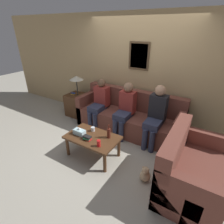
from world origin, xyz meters
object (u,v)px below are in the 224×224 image
couch_main (128,117)px  drinking_glass (93,129)px  person_right (156,114)px  person_left (99,102)px  person_middle (125,108)px  coffee_table (93,139)px  teddy_bear (145,175)px  couch_side (189,171)px  wine_bottle (109,133)px

couch_main → drinking_glass: bearing=-103.8°
couch_main → person_right: size_ratio=1.94×
drinking_glass → person_left: bearing=117.4°
person_middle → couch_main: bearing=91.8°
drinking_glass → coffee_table: bearing=-55.8°
coffee_table → teddy_bear: (1.10, -0.06, -0.26)m
coffee_table → person_left: person_left is taller
couch_side → teddy_bear: (-0.60, -0.20, -0.22)m
couch_side → drinking_glass: (-1.81, 0.02, 0.14)m
couch_side → wine_bottle: 1.43m
coffee_table → wine_bottle: bearing=25.5°
coffee_table → wine_bottle: 0.35m
wine_bottle → person_left: (-0.84, 0.90, 0.11)m
couch_side → person_middle: bearing=60.6°
coffee_table → teddy_bear: coffee_table is taller
person_left → person_right: (1.41, -0.02, 0.05)m
wine_bottle → person_middle: size_ratio=0.22×
wine_bottle → teddy_bear: size_ratio=0.99×
person_right → teddy_bear: bearing=-77.0°
wine_bottle → couch_main: bearing=96.8°
couch_side → person_left: bearing=68.5°
person_middle → person_right: bearing=0.2°
coffee_table → person_right: 1.36m
coffee_table → teddy_bear: bearing=-3.2°
wine_bottle → drinking_glass: 0.39m
couch_main → couch_side: 1.88m
drinking_glass → person_left: 0.99m
couch_side → person_right: 1.27m
person_middle → couch_side: bearing=-29.4°
wine_bottle → person_left: 1.23m
wine_bottle → person_left: size_ratio=0.23×
drinking_glass → couch_main: bearing=76.2°
couch_side → coffee_table: bearing=94.8°
wine_bottle → person_left: person_left is taller
wine_bottle → teddy_bear: 0.94m
wine_bottle → person_middle: person_middle is taller
teddy_bear → wine_bottle: bearing=166.7°
couch_side → person_middle: (-1.54, 0.87, 0.33)m
couch_main → couch_side: size_ratio=1.87×
person_right → couch_main: bearing=164.0°
coffee_table → drinking_glass: drinking_glass is taller
drinking_glass → person_middle: person_middle is taller
teddy_bear → person_right: bearing=103.0°
wine_bottle → person_middle: 0.89m
coffee_table → person_middle: 1.06m
person_middle → teddy_bear: size_ratio=4.42×
wine_bottle → teddy_bear: wine_bottle is taller
couch_main → person_middle: (0.01, -0.20, 0.34)m
person_middle → person_right: (0.69, 0.00, 0.03)m
couch_side → drinking_glass: 1.81m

